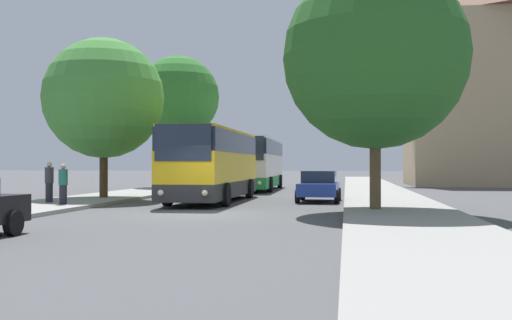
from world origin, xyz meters
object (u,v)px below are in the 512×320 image
at_px(tree_left_near, 104,98).
at_px(tree_left_far, 178,97).
at_px(pedestrian_waiting_far, 63,184).
at_px(bus_middle, 257,163).
at_px(parked_car_right_near, 319,186).
at_px(bus_front, 213,164).
at_px(pedestrian_walking_back, 49,182).
at_px(tree_right_near, 375,57).

relative_size(tree_left_near, tree_left_far, 0.82).
bearing_deg(pedestrian_waiting_far, bus_middle, 48.70).
bearing_deg(tree_left_far, tree_left_near, -88.43).
bearing_deg(parked_car_right_near, pedestrian_waiting_far, 30.95).
bearing_deg(bus_front, parked_car_right_near, 8.60).
distance_m(pedestrian_waiting_far, tree_left_near, 6.55).
relative_size(bus_front, tree_left_far, 1.12).
bearing_deg(parked_car_right_near, tree_left_near, 4.30).
distance_m(pedestrian_walking_back, tree_left_far, 19.42).
relative_size(tree_left_near, tree_right_near, 0.88).
relative_size(pedestrian_waiting_far, tree_right_near, 0.18).
bearing_deg(parked_car_right_near, tree_left_far, -50.74).
xyz_separation_m(bus_front, pedestrian_walking_back, (-6.24, -3.80, -0.78)).
height_order(pedestrian_waiting_far, pedestrian_walking_back, pedestrian_walking_back).
distance_m(bus_middle, tree_left_far, 7.92).
height_order(bus_middle, tree_left_far, tree_left_far).
relative_size(bus_front, pedestrian_waiting_far, 6.57).
bearing_deg(pedestrian_walking_back, tree_left_far, -159.09).
relative_size(tree_left_far, tree_right_near, 1.08).
bearing_deg(bus_middle, pedestrian_waiting_far, -107.32).
bearing_deg(bus_front, tree_left_far, 111.77).
height_order(pedestrian_waiting_far, tree_left_far, tree_left_far).
bearing_deg(parked_car_right_near, pedestrian_walking_back, 23.60).
height_order(tree_left_near, tree_left_far, tree_left_far).
height_order(pedestrian_walking_back, tree_left_far, tree_left_far).
bearing_deg(tree_left_near, bus_middle, 66.34).
bearing_deg(tree_right_near, parked_car_right_near, 109.63).
distance_m(parked_car_right_near, tree_left_near, 11.31).
bearing_deg(pedestrian_waiting_far, pedestrian_walking_back, 111.55).
xyz_separation_m(bus_front, bus_middle, (0.13, 13.12, 0.06)).
bearing_deg(bus_middle, tree_right_near, -70.51).
bearing_deg(bus_front, tree_left_near, 177.52).
height_order(bus_middle, tree_left_near, tree_left_near).
bearing_deg(tree_right_near, pedestrian_walking_back, 172.00).
bearing_deg(pedestrian_waiting_far, tree_left_far, 67.24).
relative_size(parked_car_right_near, tree_right_near, 0.45).
distance_m(tree_left_far, tree_right_near, 24.37).
relative_size(bus_middle, tree_left_near, 1.51).
relative_size(bus_front, tree_right_near, 1.21).
relative_size(bus_front, tree_left_near, 1.37).
relative_size(bus_front, pedestrian_walking_back, 6.24).
bearing_deg(tree_left_far, bus_middle, -15.21).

